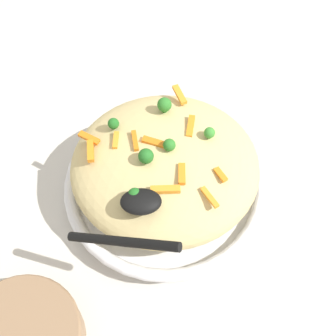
# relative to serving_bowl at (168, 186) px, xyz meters

# --- Properties ---
(ground_plane) EXTENTS (2.40, 2.40, 0.00)m
(ground_plane) POSITION_rel_serving_bowl_xyz_m (0.00, 0.00, -0.02)
(ground_plane) COLOR beige
(serving_bowl) EXTENTS (0.33, 0.33, 0.05)m
(serving_bowl) POSITION_rel_serving_bowl_xyz_m (0.00, 0.00, 0.00)
(serving_bowl) COLOR silver
(serving_bowl) RESTS_ON ground_plane
(pasta_mound) EXTENTS (0.29, 0.28, 0.10)m
(pasta_mound) POSITION_rel_serving_bowl_xyz_m (0.00, 0.00, 0.06)
(pasta_mound) COLOR #D1BA7A
(pasta_mound) RESTS_ON serving_bowl
(carrot_piece_0) EXTENTS (0.03, 0.03, 0.01)m
(carrot_piece_0) POSITION_rel_serving_bowl_xyz_m (0.11, -0.02, 0.11)
(carrot_piece_0) COLOR orange
(carrot_piece_0) RESTS_ON pasta_mound
(carrot_piece_1) EXTENTS (0.04, 0.01, 0.01)m
(carrot_piece_1) POSITION_rel_serving_bowl_xyz_m (0.00, 0.07, 0.11)
(carrot_piece_1) COLOR orange
(carrot_piece_1) RESTS_ON pasta_mound
(carrot_piece_2) EXTENTS (0.01, 0.04, 0.01)m
(carrot_piece_2) POSITION_rel_serving_bowl_xyz_m (0.04, -0.01, 0.11)
(carrot_piece_2) COLOR orange
(carrot_piece_2) RESTS_ON pasta_mound
(carrot_piece_3) EXTENTS (0.04, 0.02, 0.01)m
(carrot_piece_3) POSITION_rel_serving_bowl_xyz_m (0.01, -0.01, 0.11)
(carrot_piece_3) COLOR orange
(carrot_piece_3) RESTS_ON pasta_mound
(carrot_piece_4) EXTENTS (0.02, 0.04, 0.01)m
(carrot_piece_4) POSITION_rel_serving_bowl_xyz_m (-0.02, -0.11, 0.11)
(carrot_piece_4) COLOR orange
(carrot_piece_4) RESTS_ON pasta_mound
(carrot_piece_5) EXTENTS (0.02, 0.03, 0.01)m
(carrot_piece_5) POSITION_rel_serving_bowl_xyz_m (-0.06, 0.08, 0.11)
(carrot_piece_5) COLOR orange
(carrot_piece_5) RESTS_ON pasta_mound
(carrot_piece_6) EXTENTS (0.01, 0.03, 0.01)m
(carrot_piece_6) POSITION_rel_serving_bowl_xyz_m (0.07, -0.02, 0.11)
(carrot_piece_6) COLOR orange
(carrot_piece_6) RESTS_ON pasta_mound
(carrot_piece_7) EXTENTS (0.02, 0.03, 0.01)m
(carrot_piece_7) POSITION_rel_serving_bowl_xyz_m (-0.08, 0.04, 0.11)
(carrot_piece_7) COLOR orange
(carrot_piece_7) RESTS_ON pasta_mound
(carrot_piece_8) EXTENTS (0.01, 0.04, 0.01)m
(carrot_piece_8) POSITION_rel_serving_bowl_xyz_m (0.11, 0.00, 0.11)
(carrot_piece_8) COLOR orange
(carrot_piece_8) RESTS_ON pasta_mound
(carrot_piece_9) EXTENTS (0.01, 0.03, 0.01)m
(carrot_piece_9) POSITION_rel_serving_bowl_xyz_m (-0.02, 0.04, 0.11)
(carrot_piece_9) COLOR orange
(carrot_piece_9) RESTS_ON pasta_mound
(carrot_piece_10) EXTENTS (0.02, 0.04, 0.01)m
(carrot_piece_10) POSITION_rel_serving_bowl_xyz_m (-0.04, -0.04, 0.11)
(carrot_piece_10) COLOR orange
(carrot_piece_10) RESTS_ON pasta_mound
(broccoli_floret_0) EXTENTS (0.02, 0.02, 0.03)m
(broccoli_floret_0) POSITION_rel_serving_bowl_xyz_m (-0.00, -0.08, 0.12)
(broccoli_floret_0) COLOR #296820
(broccoli_floret_0) RESTS_ON pasta_mound
(broccoli_floret_1) EXTENTS (0.02, 0.02, 0.02)m
(broccoli_floret_1) POSITION_rel_serving_bowl_xyz_m (0.08, -0.04, 0.11)
(broccoli_floret_1) COLOR #205B1C
(broccoli_floret_1) RESTS_ON pasta_mound
(broccoli_floret_2) EXTENTS (0.02, 0.02, 0.02)m
(broccoli_floret_2) POSITION_rel_serving_bowl_xyz_m (0.04, 0.08, 0.12)
(broccoli_floret_2) COLOR #205B1C
(broccoli_floret_2) RESTS_ON pasta_mound
(broccoli_floret_3) EXTENTS (0.02, 0.02, 0.03)m
(broccoli_floret_3) POSITION_rel_serving_bowl_xyz_m (0.03, 0.02, 0.12)
(broccoli_floret_3) COLOR #205B1C
(broccoli_floret_3) RESTS_ON pasta_mound
(broccoli_floret_4) EXTENTS (0.02, 0.02, 0.02)m
(broccoli_floret_4) POSITION_rel_serving_bowl_xyz_m (-0.01, 0.00, 0.12)
(broccoli_floret_4) COLOR #296820
(broccoli_floret_4) RESTS_ON pasta_mound
(broccoli_floret_5) EXTENTS (0.02, 0.02, 0.02)m
(broccoli_floret_5) POSITION_rel_serving_bowl_xyz_m (-0.07, -0.02, 0.12)
(broccoli_floret_5) COLOR #377928
(broccoli_floret_5) RESTS_ON pasta_mound
(serving_spoon) EXTENTS (0.15, 0.12, 0.08)m
(serving_spoon) POSITION_rel_serving_bowl_xyz_m (0.04, 0.11, 0.13)
(serving_spoon) COLOR black
(serving_spoon) RESTS_ON pasta_mound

